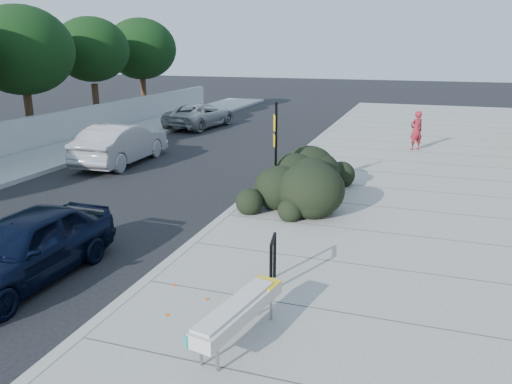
% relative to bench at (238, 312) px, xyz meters
% --- Properties ---
extents(ground, '(120.00, 120.00, 0.00)m').
position_rel_bench_xyz_m(ground, '(-2.37, 3.31, -0.63)').
color(ground, black).
rests_on(ground, ground).
extents(sidewalk_near, '(11.20, 50.00, 0.15)m').
position_rel_bench_xyz_m(sidewalk_near, '(3.23, 8.31, -0.56)').
color(sidewalk_near, gray).
rests_on(sidewalk_near, ground).
extents(sidewalk_far, '(3.00, 50.00, 0.15)m').
position_rel_bench_xyz_m(sidewalk_far, '(-11.87, 8.31, -0.56)').
color(sidewalk_far, gray).
rests_on(sidewalk_far, ground).
extents(curb_near, '(0.22, 50.00, 0.17)m').
position_rel_bench_xyz_m(curb_near, '(-2.37, 8.31, -0.55)').
color(curb_near, '#9E9E99').
rests_on(curb_near, ground).
extents(curb_far, '(0.22, 50.00, 0.17)m').
position_rel_bench_xyz_m(curb_far, '(-10.37, 8.31, -0.55)').
color(curb_far, '#9E9E99').
rests_on(curb_far, ground).
extents(tree_far_d, '(4.60, 4.60, 6.16)m').
position_rel_bench_xyz_m(tree_far_d, '(-14.87, 12.31, 3.55)').
color(tree_far_d, '#332114').
rests_on(tree_far_d, ground).
extents(tree_far_e, '(4.00, 4.00, 5.90)m').
position_rel_bench_xyz_m(tree_far_e, '(-14.87, 17.31, 3.55)').
color(tree_far_e, '#332114').
rests_on(tree_far_e, ground).
extents(tree_far_f, '(4.40, 4.40, 6.07)m').
position_rel_bench_xyz_m(tree_far_f, '(-14.87, 22.31, 3.55)').
color(tree_far_f, '#332114').
rests_on(tree_far_f, ground).
extents(bench, '(0.81, 2.06, 0.61)m').
position_rel_bench_xyz_m(bench, '(0.00, 0.00, 0.00)').
color(bench, gray).
rests_on(bench, sidewalk_near).
extents(bike_rack, '(0.16, 0.63, 0.92)m').
position_rel_bench_xyz_m(bike_rack, '(-0.05, 1.94, 0.07)').
color(bike_rack, black).
rests_on(bike_rack, sidewalk_near).
extents(sign_post, '(0.16, 0.30, 2.76)m').
position_rel_bench_xyz_m(sign_post, '(-1.59, 7.22, 1.08)').
color(sign_post, black).
rests_on(sign_post, sidewalk_near).
extents(hedge, '(3.36, 4.69, 1.59)m').
position_rel_bench_xyz_m(hedge, '(-0.87, 7.48, 0.31)').
color(hedge, black).
rests_on(hedge, sidewalk_near).
extents(sedan_navy, '(1.69, 4.06, 1.37)m').
position_rel_bench_xyz_m(sedan_navy, '(-4.70, 0.86, 0.05)').
color(sedan_navy, black).
rests_on(sedan_navy, ground).
extents(wagon_silver, '(1.83, 4.76, 1.55)m').
position_rel_bench_xyz_m(wagon_silver, '(-8.64, 10.18, 0.14)').
color(wagon_silver, '#A5A4A9').
rests_on(wagon_silver, ground).
extents(suv_silver, '(2.79, 5.05, 1.34)m').
position_rel_bench_xyz_m(suv_silver, '(-9.52, 19.25, 0.03)').
color(suv_silver, '#979A9C').
rests_on(suv_silver, ground).
extents(pedestrian, '(0.71, 0.67, 1.63)m').
position_rel_bench_xyz_m(pedestrian, '(2.07, 15.78, 0.33)').
color(pedestrian, maroon).
rests_on(pedestrian, sidewalk_near).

